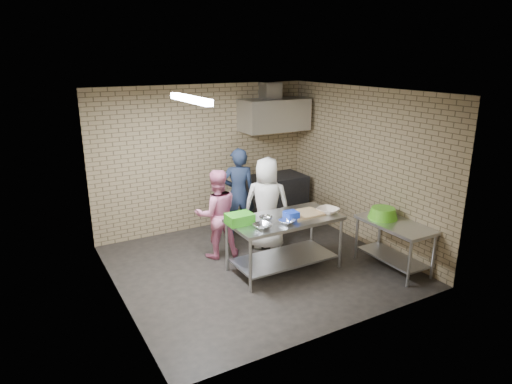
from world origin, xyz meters
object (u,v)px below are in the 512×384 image
woman_pink (217,214)px  woman_white (267,204)px  prep_table (284,244)px  bottle_green (288,117)px  man_navy (239,193)px  stove (275,198)px  blue_tub (291,215)px  side_counter (393,246)px  green_crate (240,219)px  bottle_red (271,117)px  green_basin (383,213)px

woman_pink → woman_white: size_ratio=0.93×
prep_table → woman_white: (0.20, 0.85, 0.37)m
bottle_green → man_navy: 2.02m
stove → woman_white: 1.43m
prep_table → blue_tub: blue_tub is taller
blue_tub → woman_white: size_ratio=0.12×
side_counter → woman_white: 2.14m
green_crate → bottle_green: size_ratio=2.50×
woman_pink → bottle_red: bearing=-134.8°
bottle_red → woman_white: 2.03m
stove → green_basin: (0.43, -2.50, 0.38)m
bottle_red → prep_table: bearing=-116.4°
blue_tub → man_navy: (-0.05, 1.62, -0.08)m
stove → woman_pink: woman_pink is taller
blue_tub → woman_pink: (-0.74, 1.04, -0.17)m
stove → green_basin: size_ratio=2.61×
green_basin → man_navy: (-1.47, 2.07, -0.01)m
bottle_red → woman_pink: size_ratio=0.12×
blue_tub → side_counter: bearing=-25.9°
stove → man_navy: 1.18m
prep_table → man_navy: (0.00, 1.52, 0.40)m
green_crate → man_navy: size_ratio=0.23×
blue_tub → man_navy: 1.62m
stove → blue_tub: size_ratio=6.39×
side_counter → green_crate: 2.43m
stove → green_crate: size_ratio=3.20×
bottle_green → woman_white: bottle_green is taller
stove → green_crate: green_crate is taller
prep_table → stove: bearing=62.0°
stove → green_basin: bearing=-80.2°
prep_table → green_crate: 0.87m
blue_tub → bottle_green: bottle_green is taller
green_basin → bottle_red: size_ratio=2.56×
stove → woman_white: bearing=-127.5°
man_navy → woman_white: size_ratio=1.04×
side_counter → woman_white: woman_white is taller
bottle_red → man_navy: bearing=-148.2°
prep_table → woman_white: woman_white is taller
woman_white → man_navy: bearing=-37.2°
stove → woman_pink: size_ratio=0.82×
prep_table → green_crate: size_ratio=4.50×
woman_white → bottle_red: bearing=-87.0°
bottle_red → bottle_green: size_ratio=1.20×
man_navy → woman_white: man_navy is taller
prep_table → bottle_green: (1.49, 2.19, 1.59)m
prep_table → man_navy: 1.57m
bottle_red → woman_pink: bearing=-144.9°
bottle_red → bottle_green: bottle_red is taller
bottle_red → man_navy: size_ratio=0.11×
blue_tub → bottle_red: size_ratio=1.04×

